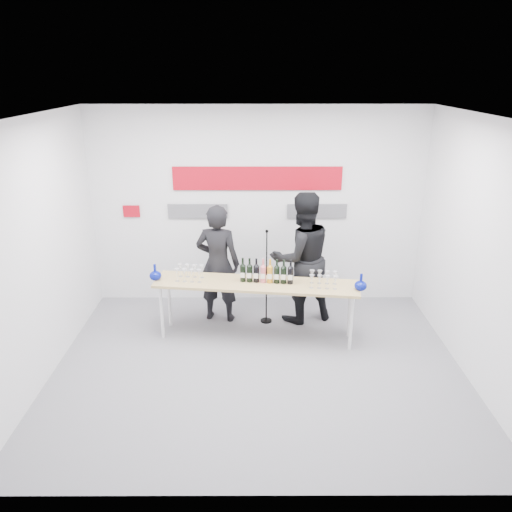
# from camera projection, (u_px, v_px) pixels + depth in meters

# --- Properties ---
(ground) EXTENTS (5.00, 5.00, 0.00)m
(ground) POSITION_uv_depth(u_px,v_px,m) (258.00, 366.00, 6.18)
(ground) COLOR slate
(ground) RESTS_ON ground
(back_wall) EXTENTS (5.00, 0.04, 3.00)m
(back_wall) POSITION_uv_depth(u_px,v_px,m) (257.00, 207.00, 7.53)
(back_wall) COLOR silver
(back_wall) RESTS_ON ground
(signage) EXTENTS (3.38, 0.02, 0.79)m
(signage) POSITION_uv_depth(u_px,v_px,m) (254.00, 188.00, 7.39)
(signage) COLOR #A40715
(signage) RESTS_ON back_wall
(tasting_table) EXTENTS (2.75, 0.88, 0.81)m
(tasting_table) POSITION_uv_depth(u_px,v_px,m) (256.00, 287.00, 6.61)
(tasting_table) COLOR tan
(tasting_table) RESTS_ON ground
(wine_bottles) EXTENTS (0.71, 0.16, 0.33)m
(wine_bottles) POSITION_uv_depth(u_px,v_px,m) (267.00, 271.00, 6.54)
(wine_bottles) COLOR black
(wine_bottles) RESTS_ON tasting_table
(decanter_left) EXTENTS (0.16, 0.16, 0.21)m
(decanter_left) POSITION_uv_depth(u_px,v_px,m) (155.00, 272.00, 6.66)
(decanter_left) COLOR navy
(decanter_left) RESTS_ON tasting_table
(decanter_right) EXTENTS (0.16, 0.16, 0.21)m
(decanter_right) POSITION_uv_depth(u_px,v_px,m) (361.00, 282.00, 6.35)
(decanter_right) COLOR navy
(decanter_right) RESTS_ON tasting_table
(glasses_left) EXTENTS (0.38, 0.26, 0.18)m
(glasses_left) POSITION_uv_depth(u_px,v_px,m) (190.00, 273.00, 6.66)
(glasses_left) COLOR silver
(glasses_left) RESTS_ON tasting_table
(glasses_right) EXTENTS (0.38, 0.26, 0.18)m
(glasses_right) POSITION_uv_depth(u_px,v_px,m) (323.00, 279.00, 6.46)
(glasses_right) COLOR silver
(glasses_right) RESTS_ON tasting_table
(presenter_left) EXTENTS (0.70, 0.52, 1.73)m
(presenter_left) POSITION_uv_depth(u_px,v_px,m) (218.00, 264.00, 7.09)
(presenter_left) COLOR black
(presenter_left) RESTS_ON ground
(presenter_right) EXTENTS (1.11, 0.99, 1.91)m
(presenter_right) POSITION_uv_depth(u_px,v_px,m) (301.00, 258.00, 7.06)
(presenter_right) COLOR black
(presenter_right) RESTS_ON ground
(mic_stand) EXTENTS (0.16, 0.16, 1.41)m
(mic_stand) POSITION_uv_depth(u_px,v_px,m) (266.00, 294.00, 7.14)
(mic_stand) COLOR black
(mic_stand) RESTS_ON ground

